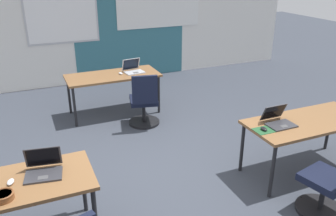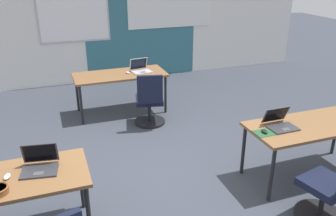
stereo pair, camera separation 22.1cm
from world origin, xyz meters
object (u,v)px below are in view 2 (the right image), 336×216
object	(u,v)px
desk_far_center	(120,77)
laptop_far_right	(141,69)
chair_near_right_inner	(331,191)
mouse_far_right	(128,73)
chair_far_right	(150,104)
mouse_near_left_inner	(7,177)
laptop_near_left_inner	(40,165)
laptop_near_right_inner	(280,123)
mouse_near_right_inner	(264,131)
desk_near_right	(311,128)

from	to	relation	value
desk_far_center	laptop_far_right	xyz separation A→B (m)	(0.38, 0.00, 0.11)
chair_near_right_inner	mouse_far_right	world-z (taller)	chair_near_right_inner
chair_far_right	mouse_far_right	bearing A→B (deg)	-61.08
chair_far_right	mouse_near_left_inner	xyz separation A→B (m)	(-1.99, -2.09, 0.36)
laptop_near_left_inner	desk_far_center	bearing A→B (deg)	72.62
laptop_far_right	mouse_near_left_inner	world-z (taller)	laptop_far_right
chair_near_right_inner	laptop_far_right	bearing A→B (deg)	-87.39
mouse_far_right	chair_near_right_inner	bearing A→B (deg)	-70.89
laptop_near_right_inner	mouse_near_right_inner	distance (m)	0.28
mouse_near_right_inner	mouse_near_left_inner	distance (m)	2.73
desk_near_right	mouse_near_right_inner	size ratio (longest dim) A/B	15.63
mouse_near_right_inner	mouse_near_left_inner	bearing A→B (deg)	179.52
laptop_near_right_inner	chair_far_right	world-z (taller)	laptop_near_right_inner
laptop_near_right_inner	mouse_far_right	bearing A→B (deg)	113.22
desk_near_right	desk_far_center	distance (m)	3.30
desk_far_center	mouse_near_right_inner	world-z (taller)	mouse_near_right_inner
desk_far_center	mouse_near_left_inner	bearing A→B (deg)	-120.90
mouse_near_right_inner	chair_far_right	size ratio (longest dim) A/B	0.11
desk_far_center	mouse_near_right_inner	size ratio (longest dim) A/B	15.63
chair_far_right	mouse_near_left_inner	size ratio (longest dim) A/B	8.24
mouse_far_right	laptop_near_left_inner	bearing A→B (deg)	-119.28
chair_near_right_inner	chair_far_right	distance (m)	3.08
chair_near_right_inner	desk_far_center	bearing A→B (deg)	-81.95
mouse_near_right_inner	desk_near_right	bearing A→B (deg)	0.96
chair_near_right_inner	laptop_near_left_inner	xyz separation A→B (m)	(-2.75, 0.87, 0.39)
desk_far_center	chair_near_right_inner	size ratio (longest dim) A/B	1.74
desk_far_center	laptop_near_left_inner	xyz separation A→B (m)	(-1.38, -2.73, 0.11)
laptop_near_right_inner	desk_near_right	bearing A→B (deg)	-9.01
desk_near_right	chair_near_right_inner	bearing A→B (deg)	-115.41
chair_far_right	desk_near_right	bearing A→B (deg)	137.70
laptop_near_right_inner	laptop_far_right	xyz separation A→B (m)	(-0.95, 2.74, 0.00)
desk_near_right	laptop_near_right_inner	distance (m)	0.44
laptop_near_left_inner	chair_near_right_inner	bearing A→B (deg)	-8.02
desk_far_center	mouse_far_right	world-z (taller)	mouse_far_right
mouse_near_right_inner	mouse_far_right	world-z (taller)	mouse_near_right_inner
desk_far_center	laptop_near_right_inner	size ratio (longest dim) A/B	4.80
desk_near_right	mouse_near_left_inner	distance (m)	3.42
laptop_far_right	mouse_far_right	size ratio (longest dim) A/B	3.33
desk_near_right	mouse_near_right_inner	bearing A→B (deg)	-179.04
mouse_near_right_inner	laptop_near_left_inner	bearing A→B (deg)	178.18
laptop_near_left_inner	mouse_near_left_inner	bearing A→B (deg)	-159.86
laptop_far_right	chair_near_right_inner	bearing A→B (deg)	-81.66
laptop_near_right_inner	mouse_near_left_inner	xyz separation A→B (m)	(-3.00, -0.05, -0.03)
mouse_far_right	mouse_near_right_inner	bearing A→B (deg)	-71.58
mouse_near_right_inner	chair_far_right	xyz separation A→B (m)	(-0.74, 2.11, -0.36)
desk_near_right	mouse_far_right	size ratio (longest dim) A/B	14.63
mouse_far_right	mouse_near_left_inner	xyz separation A→B (m)	(-1.80, -2.76, 0.00)
desk_far_center	mouse_near_right_inner	bearing A→B (deg)	-69.34
mouse_far_right	chair_far_right	world-z (taller)	chair_far_right
mouse_far_right	mouse_near_left_inner	size ratio (longest dim) A/B	0.98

